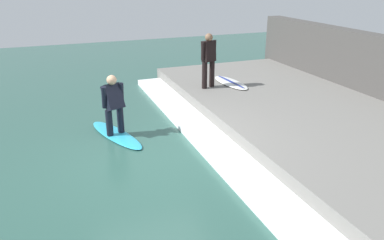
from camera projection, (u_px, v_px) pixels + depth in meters
name	position (u px, v px, depth m)	size (l,w,h in m)	color
ground_plane	(154.00, 158.00, 7.49)	(28.00, 28.00, 0.00)	#2D564C
concrete_ledge	(315.00, 122.00, 8.71)	(4.40, 11.10, 0.42)	slate
wave_foam_crest	(214.00, 144.00, 7.90)	(0.75, 10.54, 0.16)	white
surfboard_riding	(116.00, 135.00, 8.49)	(1.12, 2.08, 0.06)	#2DADD1
surfer_riding	(113.00, 102.00, 8.20)	(0.50, 0.52, 1.36)	black
surfer_waiting_near	(209.00, 58.00, 10.32)	(0.50, 0.35, 1.51)	black
surfboard_waiting_near	(231.00, 83.00, 10.98)	(0.67, 1.67, 0.07)	white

